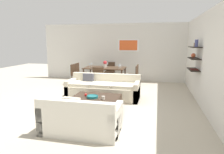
% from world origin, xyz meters
% --- Properties ---
extents(ground_plane, '(18.00, 18.00, 0.00)m').
position_xyz_m(ground_plane, '(0.00, 0.00, 0.00)').
color(ground_plane, '#BCB29E').
extents(back_wall_unit, '(8.40, 0.09, 2.70)m').
position_xyz_m(back_wall_unit, '(0.30, 3.53, 1.35)').
color(back_wall_unit, silver).
rests_on(back_wall_unit, ground).
extents(right_wall_shelf_unit, '(0.34, 8.20, 2.70)m').
position_xyz_m(right_wall_shelf_unit, '(3.03, 0.60, 1.35)').
color(right_wall_shelf_unit, silver).
rests_on(right_wall_shelf_unit, ground).
extents(sofa_beige, '(2.39, 0.90, 0.78)m').
position_xyz_m(sofa_beige, '(0.01, 0.34, 0.29)').
color(sofa_beige, beige).
rests_on(sofa_beige, ground).
extents(loveseat_white, '(1.60, 0.90, 0.78)m').
position_xyz_m(loveseat_white, '(0.25, -2.24, 0.29)').
color(loveseat_white, silver).
rests_on(loveseat_white, ground).
extents(coffee_table, '(1.29, 1.09, 0.38)m').
position_xyz_m(coffee_table, '(0.13, -0.94, 0.19)').
color(coffee_table, '#38281E').
rests_on(coffee_table, ground).
extents(decorative_bowl, '(0.31, 0.31, 0.06)m').
position_xyz_m(decorative_bowl, '(0.07, -0.99, 0.41)').
color(decorative_bowl, '#19666B').
rests_on(decorative_bowl, coffee_table).
extents(candle_jar, '(0.09, 0.09, 0.09)m').
position_xyz_m(candle_jar, '(0.40, -1.07, 0.42)').
color(candle_jar, silver).
rests_on(candle_jar, coffee_table).
extents(apple_on_coffee_table, '(0.07, 0.07, 0.07)m').
position_xyz_m(apple_on_coffee_table, '(-0.16, -0.87, 0.42)').
color(apple_on_coffee_table, red).
rests_on(apple_on_coffee_table, coffee_table).
extents(dining_table, '(1.77, 1.02, 0.75)m').
position_xyz_m(dining_table, '(-0.49, 2.43, 0.68)').
color(dining_table, '#422D1E').
rests_on(dining_table, ground).
extents(dining_chair_left_far, '(0.44, 0.44, 0.88)m').
position_xyz_m(dining_chair_left_far, '(-1.78, 2.66, 0.50)').
color(dining_chair_left_far, '#422D1E').
rests_on(dining_chair_left_far, ground).
extents(dining_chair_right_near, '(0.44, 0.44, 0.88)m').
position_xyz_m(dining_chair_right_near, '(0.80, 2.20, 0.50)').
color(dining_chair_right_near, '#422D1E').
rests_on(dining_chair_right_near, ground).
extents(dining_chair_right_far, '(0.44, 0.44, 0.88)m').
position_xyz_m(dining_chair_right_far, '(0.80, 2.66, 0.50)').
color(dining_chair_right_far, '#422D1E').
rests_on(dining_chair_right_far, ground).
extents(dining_chair_left_near, '(0.44, 0.44, 0.88)m').
position_xyz_m(dining_chair_left_near, '(-1.78, 2.20, 0.50)').
color(dining_chair_left_near, '#422D1E').
rests_on(dining_chair_left_near, ground).
extents(dining_chair_head, '(0.44, 0.44, 0.88)m').
position_xyz_m(dining_chair_head, '(-0.49, 3.34, 0.50)').
color(dining_chair_head, '#422D1E').
rests_on(dining_chair_head, ground).
extents(dining_chair_foot, '(0.44, 0.44, 0.88)m').
position_xyz_m(dining_chair_foot, '(-0.49, 1.51, 0.50)').
color(dining_chair_foot, '#422D1E').
rests_on(dining_chair_foot, ground).
extents(wine_glass_right_near, '(0.08, 0.08, 0.17)m').
position_xyz_m(wine_glass_right_near, '(0.18, 2.30, 0.87)').
color(wine_glass_right_near, silver).
rests_on(wine_glass_right_near, dining_table).
extents(wine_glass_left_far, '(0.07, 0.07, 0.16)m').
position_xyz_m(wine_glass_left_far, '(-1.15, 2.55, 0.87)').
color(wine_glass_left_far, silver).
rests_on(wine_glass_left_far, dining_table).
extents(wine_glass_left_near, '(0.06, 0.06, 0.18)m').
position_xyz_m(wine_glass_left_near, '(-1.15, 2.30, 0.88)').
color(wine_glass_left_near, silver).
rests_on(wine_glass_left_near, dining_table).
extents(wine_glass_head, '(0.07, 0.07, 0.17)m').
position_xyz_m(wine_glass_head, '(-0.49, 2.87, 0.87)').
color(wine_glass_head, silver).
rests_on(wine_glass_head, dining_table).
extents(wine_glass_right_far, '(0.06, 0.06, 0.15)m').
position_xyz_m(wine_glass_right_far, '(0.18, 2.55, 0.85)').
color(wine_glass_right_far, silver).
rests_on(wine_glass_right_far, dining_table).
extents(centerpiece_vase, '(0.16, 0.16, 0.29)m').
position_xyz_m(centerpiece_vase, '(-0.49, 2.45, 0.90)').
color(centerpiece_vase, silver).
rests_on(centerpiece_vase, dining_table).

